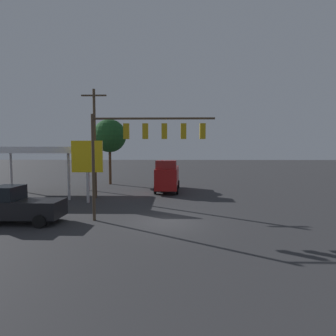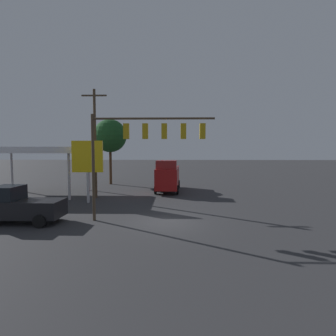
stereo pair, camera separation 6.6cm
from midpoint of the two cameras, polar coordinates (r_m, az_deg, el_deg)
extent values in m
plane|color=#2D2D30|center=(17.59, -0.24, -11.55)|extent=(200.00, 200.00, 0.00)
cylinder|color=#473828|center=(17.93, -16.04, 0.01)|extent=(0.20, 0.20, 7.04)
cylinder|color=#473828|center=(17.26, -3.33, 10.71)|extent=(7.95, 0.14, 0.14)
cube|color=#B79314|center=(17.40, -9.17, 7.90)|extent=(0.36, 0.28, 1.00)
sphere|color=#FF4141|center=(17.61, -9.07, 8.84)|extent=(0.22, 0.22, 0.22)
sphere|color=#392305|center=(17.59, -9.06, 7.86)|extent=(0.22, 0.22, 0.22)
sphere|color=black|center=(17.57, -9.05, 6.89)|extent=(0.22, 0.22, 0.22)
cube|color=#B79314|center=(17.23, -5.07, 7.98)|extent=(0.36, 0.28, 1.00)
sphere|color=#FF4141|center=(17.43, -5.01, 8.92)|extent=(0.22, 0.22, 0.22)
sphere|color=#392305|center=(17.41, -5.01, 7.94)|extent=(0.22, 0.22, 0.22)
sphere|color=black|center=(17.39, -5.00, 6.95)|extent=(0.22, 0.22, 0.22)
cube|color=#B79314|center=(17.14, -0.91, 8.01)|extent=(0.36, 0.28, 1.00)
sphere|color=#FF4141|center=(17.35, -0.89, 8.96)|extent=(0.22, 0.22, 0.22)
sphere|color=#392305|center=(17.32, -0.89, 7.97)|extent=(0.22, 0.22, 0.22)
sphere|color=black|center=(17.31, -0.89, 6.98)|extent=(0.22, 0.22, 0.22)
cube|color=#B79314|center=(17.14, 3.28, 8.01)|extent=(0.36, 0.28, 1.00)
sphere|color=#FF4141|center=(17.35, 3.26, 8.95)|extent=(0.22, 0.22, 0.22)
sphere|color=#392305|center=(17.32, 3.25, 7.96)|extent=(0.22, 0.22, 0.22)
sphere|color=black|center=(17.31, 3.25, 6.97)|extent=(0.22, 0.22, 0.22)
cube|color=#B79314|center=(17.23, 7.44, 7.96)|extent=(0.36, 0.28, 1.00)
sphere|color=#FF4141|center=(17.44, 7.38, 8.90)|extent=(0.22, 0.22, 0.22)
sphere|color=#392305|center=(17.41, 7.37, 7.92)|extent=(0.22, 0.22, 0.22)
sphere|color=black|center=(17.40, 7.36, 6.93)|extent=(0.22, 0.22, 0.22)
cylinder|color=#473828|center=(26.29, -15.72, 5.00)|extent=(0.26, 0.26, 10.46)
cube|color=#473828|center=(26.78, -15.92, 14.95)|extent=(2.40, 0.14, 0.14)
cube|color=silver|center=(30.53, -26.84, 3.53)|extent=(10.23, 6.94, 0.60)
cube|color=red|center=(33.65, -24.05, 3.63)|extent=(10.23, 0.06, 0.36)
cylinder|color=#B7B7BC|center=(31.51, -16.96, -0.73)|extent=(0.24, 0.24, 4.38)
cylinder|color=#B7B7BC|center=(35.37, -31.00, -0.63)|extent=(0.24, 0.24, 4.38)
cylinder|color=#B7B7BC|center=(26.14, -20.86, -1.78)|extent=(0.24, 0.24, 4.38)
cylinder|color=#B7B7BC|center=(24.14, -17.20, -0.83)|extent=(0.24, 0.24, 5.49)
cube|color=yellow|center=(24.07, -17.27, 2.40)|extent=(2.71, 0.24, 2.77)
cube|color=black|center=(24.19, -17.17, 2.41)|extent=(1.90, 0.04, 0.97)
cube|color=maroon|center=(29.77, -0.14, -2.00)|extent=(2.64, 6.91, 2.20)
cube|color=maroon|center=(27.56, -0.45, 0.74)|extent=(2.20, 1.90, 0.90)
cylinder|color=black|center=(27.66, 1.96, -4.77)|extent=(0.27, 0.97, 0.96)
cylinder|color=black|center=(27.84, -2.87, -4.72)|extent=(0.27, 0.97, 0.96)
cylinder|color=black|center=(32.04, 2.24, -3.55)|extent=(0.27, 0.97, 0.96)
cylinder|color=black|center=(32.19, -1.93, -3.52)|extent=(0.27, 0.97, 0.96)
cube|color=black|center=(19.45, -29.37, -7.69)|extent=(5.23, 2.08, 1.10)
cube|color=black|center=(19.76, -31.70, -4.65)|extent=(1.63, 1.86, 0.90)
cylinder|color=black|center=(21.30, -31.80, -8.30)|extent=(0.80, 0.23, 0.80)
cylinder|color=black|center=(17.88, -26.33, -10.40)|extent=(0.80, 0.23, 0.80)
cylinder|color=black|center=(19.65, -23.47, -9.03)|extent=(0.80, 0.23, 0.80)
cylinder|color=#4C331E|center=(36.37, -12.55, 0.47)|extent=(0.36, 0.36, 5.01)
sphere|color=#19471E|center=(36.35, -12.65, 6.87)|extent=(4.43, 4.43, 4.43)
camera|label=1|loc=(0.03, -90.10, -0.01)|focal=28.00mm
camera|label=2|loc=(0.03, 89.90, 0.01)|focal=28.00mm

